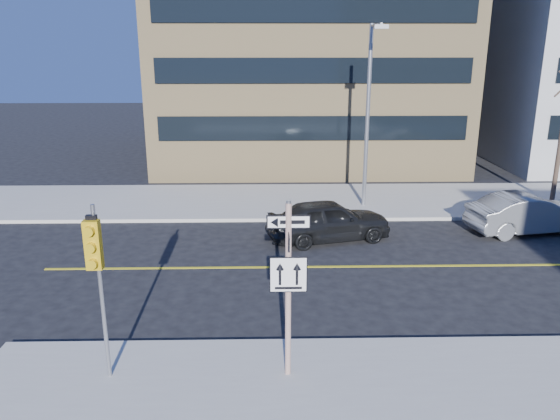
{
  "coord_description": "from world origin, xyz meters",
  "views": [
    {
      "loc": [
        -0.41,
        -13.22,
        7.25
      ],
      "look_at": [
        -0.04,
        4.0,
        2.04
      ],
      "focal_mm": 35.0,
      "sensor_mm": 36.0,
      "label": 1
    }
  ],
  "objects_px": {
    "parked_car_a": "(329,220)",
    "streetlight_a": "(369,105)",
    "parked_car_b": "(528,214)",
    "traffic_signal": "(95,259)",
    "sign_pole": "(288,280)"
  },
  "relations": [
    {
      "from": "traffic_signal",
      "to": "sign_pole",
      "type": "bearing_deg",
      "value": 2.11
    },
    {
      "from": "parked_car_b",
      "to": "traffic_signal",
      "type": "bearing_deg",
      "value": 115.64
    },
    {
      "from": "parked_car_b",
      "to": "streetlight_a",
      "type": "height_order",
      "value": "streetlight_a"
    },
    {
      "from": "sign_pole",
      "to": "traffic_signal",
      "type": "height_order",
      "value": "sign_pole"
    },
    {
      "from": "traffic_signal",
      "to": "parked_car_a",
      "type": "height_order",
      "value": "traffic_signal"
    },
    {
      "from": "traffic_signal",
      "to": "streetlight_a",
      "type": "distance_m",
      "value": 15.72
    },
    {
      "from": "sign_pole",
      "to": "parked_car_a",
      "type": "xyz_separation_m",
      "value": [
        1.9,
        9.22,
        -1.63
      ]
    },
    {
      "from": "sign_pole",
      "to": "parked_car_b",
      "type": "height_order",
      "value": "sign_pole"
    },
    {
      "from": "parked_car_a",
      "to": "streetlight_a",
      "type": "xyz_separation_m",
      "value": [
        2.1,
        4.05,
        3.95
      ]
    },
    {
      "from": "traffic_signal",
      "to": "parked_car_b",
      "type": "distance_m",
      "value": 17.39
    },
    {
      "from": "traffic_signal",
      "to": "streetlight_a",
      "type": "xyz_separation_m",
      "value": [
        8.0,
        13.42,
        1.73
      ]
    },
    {
      "from": "parked_car_b",
      "to": "streetlight_a",
      "type": "xyz_separation_m",
      "value": [
        -6.0,
        3.34,
        3.96
      ]
    },
    {
      "from": "parked_car_a",
      "to": "parked_car_b",
      "type": "relative_size",
      "value": 0.98
    },
    {
      "from": "parked_car_a",
      "to": "streetlight_a",
      "type": "bearing_deg",
      "value": -41.7
    },
    {
      "from": "parked_car_a",
      "to": "streetlight_a",
      "type": "distance_m",
      "value": 6.04
    }
  ]
}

